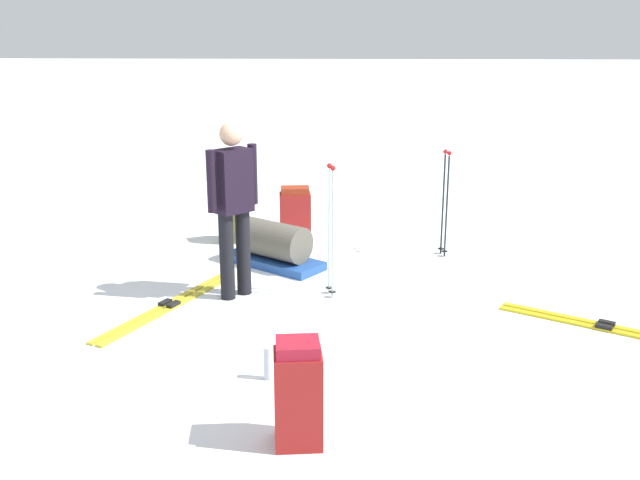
{
  "coord_description": "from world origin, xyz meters",
  "views": [
    {
      "loc": [
        -6.47,
        -0.21,
        2.66
      ],
      "look_at": [
        0.0,
        0.0,
        0.7
      ],
      "focal_mm": 42.24,
      "sensor_mm": 36.0,
      "label": 1
    }
  ],
  "objects_px": {
    "backpack_small_spare": "(234,220)",
    "gear_sled": "(274,246)",
    "skier_standing": "(233,201)",
    "thermos_bottle": "(268,363)",
    "ski_pair_near": "(169,306)",
    "ski_pair_far": "(605,327)",
    "ski_poles_planted_far": "(331,224)",
    "backpack_bright": "(298,394)",
    "backpack_large_dark": "(295,213)",
    "ski_poles_planted_near": "(445,197)"
  },
  "relations": [
    {
      "from": "skier_standing",
      "to": "thermos_bottle",
      "type": "relative_size",
      "value": 6.54
    },
    {
      "from": "ski_poles_planted_far",
      "to": "thermos_bottle",
      "type": "bearing_deg",
      "value": 166.12
    },
    {
      "from": "backpack_bright",
      "to": "ski_poles_planted_near",
      "type": "relative_size",
      "value": 0.59
    },
    {
      "from": "ski_pair_far",
      "to": "backpack_bright",
      "type": "distance_m",
      "value": 3.24
    },
    {
      "from": "skier_standing",
      "to": "ski_pair_near",
      "type": "bearing_deg",
      "value": 117.78
    },
    {
      "from": "thermos_bottle",
      "to": "ski_pair_far",
      "type": "bearing_deg",
      "value": -69.96
    },
    {
      "from": "backpack_small_spare",
      "to": "ski_poles_planted_far",
      "type": "height_order",
      "value": "ski_poles_planted_far"
    },
    {
      "from": "backpack_small_spare",
      "to": "gear_sled",
      "type": "relative_size",
      "value": 0.47
    },
    {
      "from": "gear_sled",
      "to": "ski_pair_near",
      "type": "bearing_deg",
      "value": 145.1
    },
    {
      "from": "gear_sled",
      "to": "backpack_small_spare",
      "type": "bearing_deg",
      "value": 32.21
    },
    {
      "from": "thermos_bottle",
      "to": "skier_standing",
      "type": "bearing_deg",
      "value": 15.61
    },
    {
      "from": "backpack_small_spare",
      "to": "ski_poles_planted_near",
      "type": "height_order",
      "value": "ski_poles_planted_near"
    },
    {
      "from": "ski_pair_far",
      "to": "thermos_bottle",
      "type": "relative_size",
      "value": 6.52
    },
    {
      "from": "backpack_large_dark",
      "to": "thermos_bottle",
      "type": "bearing_deg",
      "value": -179.42
    },
    {
      "from": "thermos_bottle",
      "to": "ski_poles_planted_near",
      "type": "bearing_deg",
      "value": -28.63
    },
    {
      "from": "backpack_small_spare",
      "to": "backpack_bright",
      "type": "bearing_deg",
      "value": -166.74
    },
    {
      "from": "ski_pair_near",
      "to": "skier_standing",
      "type": "bearing_deg",
      "value": -62.22
    },
    {
      "from": "backpack_large_dark",
      "to": "backpack_bright",
      "type": "height_order",
      "value": "backpack_bright"
    },
    {
      "from": "backpack_bright",
      "to": "skier_standing",
      "type": "bearing_deg",
      "value": 16.37
    },
    {
      "from": "gear_sled",
      "to": "ski_pair_far",
      "type": "bearing_deg",
      "value": -118.01
    },
    {
      "from": "gear_sled",
      "to": "ski_poles_planted_near",
      "type": "bearing_deg",
      "value": -77.4
    },
    {
      "from": "ski_poles_planted_far",
      "to": "backpack_bright",
      "type": "bearing_deg",
      "value": 176.62
    },
    {
      "from": "ski_poles_planted_near",
      "to": "ski_poles_planted_far",
      "type": "bearing_deg",
      "value": 136.66
    },
    {
      "from": "ski_pair_near",
      "to": "ski_poles_planted_far",
      "type": "height_order",
      "value": "ski_poles_planted_far"
    },
    {
      "from": "thermos_bottle",
      "to": "gear_sled",
      "type": "bearing_deg",
      "value": 4.35
    },
    {
      "from": "backpack_bright",
      "to": "backpack_large_dark",
      "type": "bearing_deg",
      "value": 3.92
    },
    {
      "from": "ski_pair_near",
      "to": "backpack_bright",
      "type": "distance_m",
      "value": 2.69
    },
    {
      "from": "backpack_small_spare",
      "to": "ski_pair_far",
      "type": "bearing_deg",
      "value": -124.81
    },
    {
      "from": "backpack_bright",
      "to": "ski_pair_near",
      "type": "bearing_deg",
      "value": 30.61
    },
    {
      "from": "ski_pair_near",
      "to": "gear_sled",
      "type": "xyz_separation_m",
      "value": [
        1.25,
        -0.87,
        0.21
      ]
    },
    {
      "from": "thermos_bottle",
      "to": "ski_poles_planted_far",
      "type": "bearing_deg",
      "value": -13.88
    },
    {
      "from": "ski_pair_near",
      "to": "ski_pair_far",
      "type": "relative_size",
      "value": 1.1
    },
    {
      "from": "ski_pair_far",
      "to": "backpack_bright",
      "type": "bearing_deg",
      "value": 126.6
    },
    {
      "from": "backpack_bright",
      "to": "backpack_small_spare",
      "type": "bearing_deg",
      "value": 13.26
    },
    {
      "from": "skier_standing",
      "to": "backpack_small_spare",
      "type": "relative_size",
      "value": 3.08
    },
    {
      "from": "gear_sled",
      "to": "thermos_bottle",
      "type": "distance_m",
      "value": 2.69
    },
    {
      "from": "backpack_bright",
      "to": "thermos_bottle",
      "type": "bearing_deg",
      "value": 17.85
    },
    {
      "from": "backpack_large_dark",
      "to": "ski_poles_planted_near",
      "type": "height_order",
      "value": "ski_poles_planted_near"
    },
    {
      "from": "ski_pair_near",
      "to": "backpack_bright",
      "type": "xyz_separation_m",
      "value": [
        -2.3,
        -1.36,
        0.34
      ]
    },
    {
      "from": "backpack_large_dark",
      "to": "thermos_bottle",
      "type": "xyz_separation_m",
      "value": [
        -3.79,
        -0.04,
        -0.18
      ]
    },
    {
      "from": "backpack_small_spare",
      "to": "gear_sled",
      "type": "height_order",
      "value": "backpack_small_spare"
    },
    {
      "from": "backpack_small_spare",
      "to": "thermos_bottle",
      "type": "distance_m",
      "value": 3.65
    },
    {
      "from": "ski_pair_far",
      "to": "gear_sled",
      "type": "xyz_separation_m",
      "value": [
        1.63,
        3.07,
        0.21
      ]
    },
    {
      "from": "skier_standing",
      "to": "ski_pair_far",
      "type": "relative_size",
      "value": 1.0
    },
    {
      "from": "ski_pair_near",
      "to": "backpack_large_dark",
      "type": "bearing_deg",
      "value": -23.72
    },
    {
      "from": "ski_pair_far",
      "to": "ski_poles_planted_near",
      "type": "height_order",
      "value": "ski_poles_planted_near"
    },
    {
      "from": "ski_pair_far",
      "to": "ski_poles_planted_near",
      "type": "xyz_separation_m",
      "value": [
        2.06,
        1.17,
        0.66
      ]
    },
    {
      "from": "backpack_large_dark",
      "to": "gear_sled",
      "type": "relative_size",
      "value": 0.53
    },
    {
      "from": "ski_pair_near",
      "to": "thermos_bottle",
      "type": "height_order",
      "value": "thermos_bottle"
    },
    {
      "from": "ski_poles_planted_far",
      "to": "thermos_bottle",
      "type": "xyz_separation_m",
      "value": [
        -1.77,
        0.44,
        -0.6
      ]
    }
  ]
}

